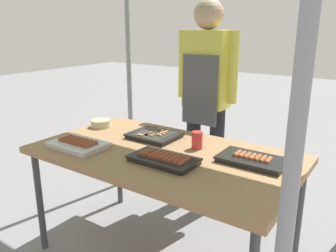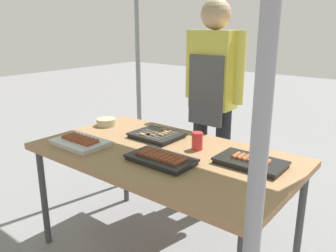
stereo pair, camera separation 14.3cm
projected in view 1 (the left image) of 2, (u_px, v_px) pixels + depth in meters
name	position (u px, v px, depth m)	size (l,w,h in m)	color
stall_table	(163.00, 160.00, 2.11)	(1.60, 0.90, 0.75)	#9E724C
tray_grilled_sausages	(252.00, 160.00, 1.92)	(0.37, 0.22, 0.05)	black
tray_meat_skewers	(154.00, 135.00, 2.35)	(0.32, 0.26, 0.04)	black
tray_pork_links	(78.00, 144.00, 2.16)	(0.35, 0.24, 0.05)	silver
tray_spring_rolls	(164.00, 159.00, 1.92)	(0.38, 0.22, 0.05)	black
condiment_bowl	(101.00, 123.00, 2.60)	(0.15, 0.15, 0.05)	#BFB28C
drink_cup_near_edge	(197.00, 140.00, 2.13)	(0.07, 0.07, 0.11)	red
vendor_woman	(206.00, 88.00, 2.75)	(0.52, 0.24, 1.68)	black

